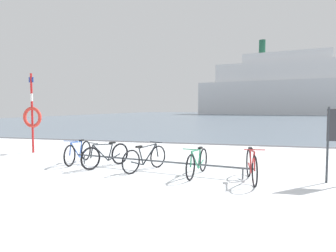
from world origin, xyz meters
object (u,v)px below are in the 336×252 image
bicycle_1 (106,155)px  bicycle_3 (197,162)px  bicycle_0 (78,152)px  rescue_post (32,116)px  bicycle_2 (145,158)px  bicycle_4 (251,166)px  ferry_ship (288,89)px

bicycle_1 → bicycle_3: (2.81, -0.40, -0.00)m
bicycle_1 → bicycle_0: bearing=164.4°
bicycle_0 → bicycle_3: size_ratio=0.99×
rescue_post → bicycle_1: bearing=-23.9°
bicycle_3 → rescue_post: size_ratio=0.55×
bicycle_0 → rescue_post: bearing=153.1°
bicycle_0 → rescue_post: rescue_post is taller
bicycle_2 → bicycle_4: (2.85, -0.51, 0.03)m
bicycle_4 → rescue_post: 8.66m
rescue_post → ferry_ship: bearing=74.4°
bicycle_0 → bicycle_4: bearing=-10.7°
bicycle_4 → ferry_ship: (12.51, 76.55, 6.65)m
bicycle_0 → bicycle_2: same height
bicycle_0 → bicycle_3: (3.93, -0.72, -0.00)m
bicycle_1 → ferry_ship: size_ratio=0.03×
bicycle_1 → bicycle_3: 2.84m
bicycle_4 → bicycle_3: bearing=168.3°
bicycle_1 → bicycle_4: bearing=-9.3°
rescue_post → bicycle_0: bearing=-26.9°
bicycle_1 → ferry_ship: 77.97m
bicycle_0 → bicycle_2: 2.48m
bicycle_1 → bicycle_3: bicycle_1 is taller
bicycle_3 → bicycle_4: (1.34, -0.28, 0.03)m
ferry_ship → bicycle_0: bearing=-103.2°
bicycle_4 → bicycle_0: bearing=169.3°
bicycle_3 → bicycle_4: 1.37m
bicycle_0 → ferry_ship: (17.79, 75.56, 6.68)m
bicycle_4 → bicycle_1: bearing=170.7°
bicycle_1 → ferry_ship: bearing=77.6°
bicycle_2 → bicycle_4: bearing=-10.1°
bicycle_0 → bicycle_4: bicycle_4 is taller
bicycle_3 → rescue_post: 7.31m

